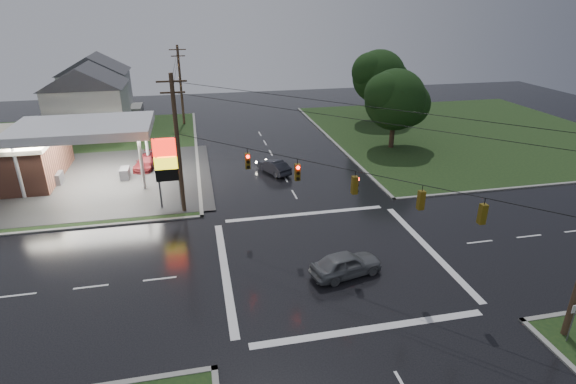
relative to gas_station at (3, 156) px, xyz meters
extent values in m
plane|color=black|center=(25.68, -19.70, -2.55)|extent=(120.00, 120.00, 0.00)
cube|color=black|center=(-0.32, 6.30, -2.51)|extent=(36.00, 36.00, 0.08)
cube|color=black|center=(51.68, 6.30, -2.51)|extent=(36.00, 36.00, 0.08)
cube|color=#2D2D2D|center=(5.68, -1.70, -2.46)|extent=(26.00, 18.00, 0.02)
cylinder|color=silver|center=(2.68, -4.70, -0.05)|extent=(0.30, 0.30, 5.00)
cylinder|color=silver|center=(12.68, -4.70, -0.05)|extent=(0.30, 0.30, 5.00)
cylinder|color=silver|center=(2.68, 1.30, -0.05)|extent=(0.30, 0.30, 5.00)
cylinder|color=silver|center=(12.68, 1.30, -0.05)|extent=(0.30, 0.30, 5.00)
cube|color=silver|center=(7.68, -1.70, 2.65)|extent=(12.00, 8.00, 0.80)
cube|color=white|center=(7.68, -1.70, 2.23)|extent=(11.40, 7.40, 0.04)
cube|color=#59595E|center=(4.68, -1.70, -2.00)|extent=(0.80, 1.60, 1.10)
cube|color=#59595E|center=(10.68, -1.70, -2.00)|extent=(0.80, 1.60, 1.10)
cylinder|color=#59595E|center=(14.38, -9.20, 0.45)|extent=(0.16, 0.16, 6.00)
cylinder|color=#59595E|center=(15.98, -9.20, 0.45)|extent=(0.16, 0.16, 6.00)
cube|color=#F9190D|center=(15.18, -9.20, 2.65)|extent=(2.00, 0.35, 1.40)
cube|color=yellow|center=(15.18, -9.20, 1.35)|extent=(2.00, 0.35, 1.00)
cube|color=black|center=(15.18, -9.20, 0.35)|extent=(2.00, 0.35, 1.00)
cylinder|color=#382619|center=(16.18, -10.20, 2.95)|extent=(0.32, 0.32, 11.00)
cube|color=#382619|center=(16.18, -10.20, 7.85)|extent=(2.20, 0.12, 0.12)
cube|color=#382619|center=(16.18, -10.20, 7.05)|extent=(1.80, 0.12, 0.12)
cylinder|color=#382619|center=(16.18, 18.30, 2.70)|extent=(0.32, 0.32, 10.50)
cube|color=#382619|center=(16.18, 18.30, 7.35)|extent=(2.20, 0.12, 0.12)
cube|color=#382619|center=(16.18, 18.30, 6.55)|extent=(1.80, 0.12, 0.12)
cube|color=#59470C|center=(20.93, -14.95, 3.05)|extent=(0.34, 0.34, 1.10)
cylinder|color=#FF0C07|center=(20.93, -15.15, 3.43)|extent=(0.22, 0.08, 0.22)
cube|color=#59470C|center=(23.78, -17.80, 3.05)|extent=(0.34, 0.34, 1.10)
cylinder|color=#FF0C07|center=(23.78, -18.00, 3.43)|extent=(0.22, 0.08, 0.22)
cube|color=#59470C|center=(26.63, -20.65, 3.05)|extent=(0.34, 0.34, 1.10)
cylinder|color=#FF0C07|center=(26.83, -20.65, 3.43)|extent=(0.08, 0.22, 0.22)
cube|color=#59470C|center=(29.48, -23.50, 3.05)|extent=(0.34, 0.34, 1.10)
cylinder|color=#FF0C07|center=(29.48, -23.30, 3.43)|extent=(0.22, 0.08, 0.22)
cube|color=#59470C|center=(31.76, -25.78, 3.05)|extent=(0.34, 0.34, 1.10)
cylinder|color=#FF0C07|center=(31.76, -25.58, 3.43)|extent=(0.22, 0.08, 0.22)
cube|color=silver|center=(4.68, 16.30, 0.45)|extent=(9.00, 8.00, 6.00)
cube|color=gray|center=(9.98, 16.30, -2.15)|extent=(1.60, 4.80, 0.80)
cube|color=silver|center=(3.68, 28.30, 0.45)|extent=(9.00, 8.00, 6.00)
cube|color=gray|center=(8.98, 28.30, -2.15)|extent=(1.60, 4.80, 0.80)
cylinder|color=black|center=(39.68, 2.30, -0.03)|extent=(0.56, 0.56, 5.04)
sphere|color=black|center=(39.68, 2.30, 3.03)|extent=(6.80, 6.80, 6.80)
sphere|color=black|center=(41.38, 2.60, 2.40)|extent=(5.10, 5.10, 5.10)
sphere|color=black|center=(38.32, 1.90, 3.75)|extent=(4.76, 4.76, 4.76)
cylinder|color=black|center=(42.68, 14.30, 0.25)|extent=(0.56, 0.56, 5.60)
sphere|color=black|center=(42.68, 14.30, 3.65)|extent=(7.20, 7.20, 7.20)
sphere|color=black|center=(44.48, 14.60, 2.95)|extent=(5.40, 5.40, 5.40)
sphere|color=black|center=(41.24, 13.90, 4.45)|extent=(5.04, 5.04, 5.04)
imported|color=black|center=(24.88, -3.05, -1.86)|extent=(3.02, 4.39, 1.37)
imported|color=slate|center=(26.02, -21.63, -1.77)|extent=(4.85, 2.80, 1.55)
imported|color=maroon|center=(12.47, 1.13, -1.89)|extent=(2.76, 4.81, 1.31)
camera|label=1|loc=(17.55, -44.11, 13.23)|focal=28.00mm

